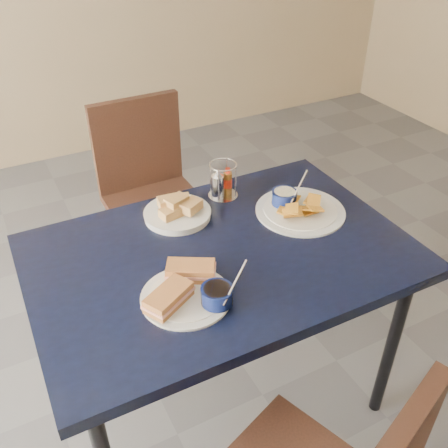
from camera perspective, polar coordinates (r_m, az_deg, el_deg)
name	(u,v)px	position (r m, az deg, el deg)	size (l,w,h in m)	color
ground	(177,434)	(2.05, -5.34, -22.81)	(6.00, 6.00, 0.00)	#525257
dining_table	(222,267)	(1.63, -0.28, -4.96)	(1.20, 0.81, 0.75)	black
chair_far	(148,183)	(2.43, -8.66, 4.71)	(0.43, 0.41, 0.91)	black
sandwich_plate	(189,290)	(1.41, -3.99, -7.51)	(0.30, 0.26, 0.12)	white
plantain_plate	(296,207)	(1.78, 8.22, 1.99)	(0.32, 0.32, 0.12)	white
bread_basket	(177,211)	(1.73, -5.34, 1.51)	(0.23, 0.23, 0.08)	white
condiment_caddy	(222,183)	(1.83, -0.27, 4.70)	(0.11, 0.11, 0.14)	silver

